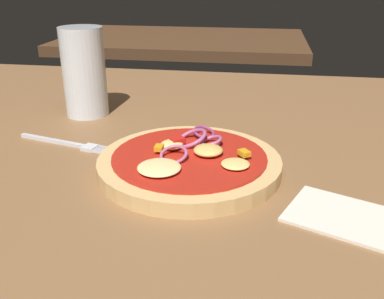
{
  "coord_description": "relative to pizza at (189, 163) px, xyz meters",
  "views": [
    {
      "loc": [
        0.06,
        -0.45,
        0.27
      ],
      "look_at": [
        -0.02,
        0.03,
        0.05
      ],
      "focal_mm": 40.35,
      "sensor_mm": 36.0,
      "label": 1
    }
  ],
  "objects": [
    {
      "name": "dining_table",
      "position": [
        0.02,
        -0.01,
        -0.03
      ],
      "size": [
        1.42,
        1.1,
        0.03
      ],
      "color": "brown",
      "rests_on": "ground"
    },
    {
      "name": "pizza",
      "position": [
        0.0,
        0.0,
        0.0
      ],
      "size": [
        0.22,
        0.22,
        0.04
      ],
      "color": "tan",
      "rests_on": "dining_table"
    },
    {
      "name": "fork",
      "position": [
        -0.17,
        0.05,
        -0.01
      ],
      "size": [
        0.16,
        0.05,
        0.01
      ],
      "color": "silver",
      "rests_on": "dining_table"
    },
    {
      "name": "beer_glass",
      "position": [
        -0.21,
        0.19,
        0.05
      ],
      "size": [
        0.07,
        0.07,
        0.14
      ],
      "color": "silver",
      "rests_on": "dining_table"
    },
    {
      "name": "napkin",
      "position": [
        0.19,
        -0.09,
        -0.01
      ],
      "size": [
        0.16,
        0.13,
        0.0
      ],
      "color": "silver",
      "rests_on": "dining_table"
    },
    {
      "name": "background_table",
      "position": [
        -0.2,
        1.06,
        -0.03
      ],
      "size": [
        0.84,
        0.53,
        0.03
      ],
      "color": "#4C301C",
      "rests_on": "ground"
    }
  ]
}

